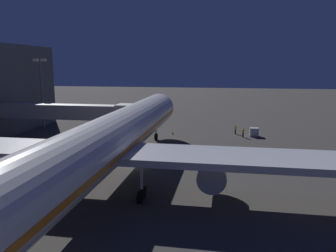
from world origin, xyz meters
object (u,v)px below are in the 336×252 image
at_px(ground_crew_near_nose_gear, 243,132).
at_px(traffic_cone_nose_port, 173,133).
at_px(airliner_at_gate, 105,144).
at_px(apron_floodlight_mast, 41,88).
at_px(baggage_container_near_belt, 254,132).
at_px(jet_bridge, 77,112).
at_px(ground_crew_under_port_wing, 235,129).
at_px(traffic_cone_nose_starboard, 151,132).

bearing_deg(ground_crew_near_nose_gear, traffic_cone_nose_port, -1.74).
distance_m(ground_crew_near_nose_gear, traffic_cone_nose_port, 13.68).
xyz_separation_m(airliner_at_gate, apron_floodlight_mast, (25.50, -31.70, 3.44)).
relative_size(baggage_container_near_belt, traffic_cone_nose_port, 2.96).
distance_m(jet_bridge, apron_floodlight_mast, 16.32).
xyz_separation_m(ground_crew_under_port_wing, traffic_cone_nose_starboard, (16.70, 2.41, -0.74)).
bearing_deg(apron_floodlight_mast, ground_crew_near_nose_gear, 179.22).
xyz_separation_m(ground_crew_near_nose_gear, ground_crew_under_port_wing, (1.36, -2.83, 0.05)).
bearing_deg(ground_crew_under_port_wing, apron_floodlight_mast, 3.24).
bearing_deg(jet_bridge, traffic_cone_nose_starboard, -137.62).
bearing_deg(ground_crew_under_port_wing, baggage_container_near_belt, 155.78).
bearing_deg(ground_crew_near_nose_gear, traffic_cone_nose_starboard, -1.32).
relative_size(baggage_container_near_belt, ground_crew_near_nose_gear, 0.93).
xyz_separation_m(apron_floodlight_mast, baggage_container_near_belt, (-43.49, -0.70, -7.99)).
relative_size(apron_floodlight_mast, ground_crew_near_nose_gear, 8.46).
xyz_separation_m(baggage_container_near_belt, traffic_cone_nose_starboard, (20.19, 0.85, -0.54)).
relative_size(jet_bridge, traffic_cone_nose_starboard, 45.15).
distance_m(apron_floodlight_mast, ground_crew_near_nose_gear, 42.10).
bearing_deg(airliner_at_gate, ground_crew_under_port_wing, -113.12).
bearing_deg(airliner_at_gate, jet_bridge, -58.57).
bearing_deg(traffic_cone_nose_starboard, baggage_container_near_belt, -177.60).
xyz_separation_m(airliner_at_gate, baggage_container_near_belt, (-17.99, -32.40, -4.55)).
relative_size(jet_bridge, ground_crew_near_nose_gear, 14.15).
bearing_deg(baggage_container_near_belt, ground_crew_near_nose_gear, 30.66).
distance_m(airliner_at_gate, apron_floodlight_mast, 40.83).
bearing_deg(traffic_cone_nose_port, ground_crew_near_nose_gear, 178.26).
bearing_deg(traffic_cone_nose_port, apron_floodlight_mast, -0.31).
xyz_separation_m(airliner_at_gate, ground_crew_near_nose_gear, (-15.86, -31.14, -4.40)).
xyz_separation_m(apron_floodlight_mast, traffic_cone_nose_starboard, (-23.30, 0.15, -8.53)).
distance_m(baggage_container_near_belt, ground_crew_under_port_wing, 3.83).
distance_m(jet_bridge, baggage_container_near_belt, 33.32).
relative_size(apron_floodlight_mast, baggage_container_near_belt, 9.11).
relative_size(airliner_at_gate, ground_crew_under_port_wing, 35.41).
bearing_deg(baggage_container_near_belt, traffic_cone_nose_starboard, 2.40).
relative_size(ground_crew_under_port_wing, traffic_cone_nose_starboard, 3.33).
bearing_deg(traffic_cone_nose_port, jet_bridge, 33.07).
relative_size(jet_bridge, traffic_cone_nose_port, 45.15).
bearing_deg(jet_bridge, ground_crew_under_port_wing, -155.83).
xyz_separation_m(jet_bridge, ground_crew_near_nose_gear, (-29.03, -9.59, -4.50)).
height_order(apron_floodlight_mast, traffic_cone_nose_starboard, apron_floodlight_mast).
xyz_separation_m(apron_floodlight_mast, ground_crew_near_nose_gear, (-41.36, 0.56, -7.84)).
relative_size(baggage_container_near_belt, traffic_cone_nose_starboard, 2.96).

